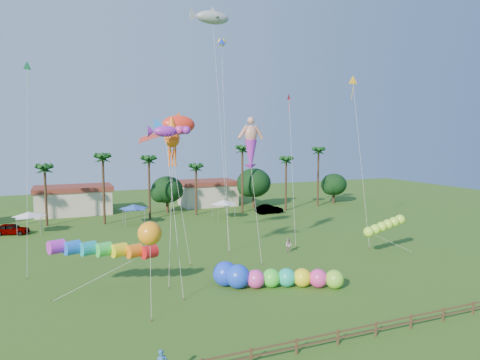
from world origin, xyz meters
name	(u,v)px	position (x,y,z in m)	size (l,w,h in m)	color
ground	(291,310)	(0.00, 0.00, 0.00)	(160.00, 160.00, 0.00)	#285116
tree_line	(183,188)	(3.57, 44.00, 4.28)	(69.46, 8.91, 11.00)	#3A2819
buildings_row	(139,199)	(-3.09, 50.00, 2.00)	(35.00, 7.00, 4.00)	beige
tent_row	(134,207)	(-6.00, 36.33, 2.75)	(31.00, 4.00, 0.60)	white
fence	(338,336)	(0.00, -6.00, 0.61)	(36.12, 0.12, 1.00)	brown
car_a	(11,229)	(-22.27, 36.62, 0.76)	(1.81, 4.49, 1.53)	#4C4C54
car_b	(269,209)	(16.89, 37.35, 0.77)	(1.64, 4.69, 1.55)	#4C4C54
spectator_b	(289,246)	(7.77, 14.25, 0.82)	(0.80, 0.62, 1.64)	#AE9491
caterpillar_inflatable	(280,278)	(1.52, 4.58, 0.88)	(9.89, 5.46, 2.09)	#EC3EA6
blue_ball	(225,274)	(-2.73, 6.86, 1.09)	(2.18, 2.18, 2.18)	#1C43FF
rainbow_tube	(123,254)	(-11.23, 8.19, 3.41)	(9.95, 2.78, 4.00)	red
green_worm	(369,232)	(14.87, 9.27, 2.80)	(9.17, 2.31, 3.48)	#B1FD38
orange_ball_kite	(150,233)	(-9.92, 3.38, 6.09)	(2.02, 2.37, 6.97)	orange
merman_kite	(251,147)	(3.15, 14.53, 12.06)	(2.41, 4.35, 14.73)	tan
fish_kite	(179,125)	(-3.73, 18.44, 14.41)	(5.78, 6.45, 15.56)	#FE2F1C
shark_kite	(213,18)	(1.71, 22.57, 27.31)	(5.58, 7.40, 28.30)	#91979F
squid_kite	(172,140)	(-6.20, 11.41, 12.80)	(2.38, 4.41, 14.97)	orange
lobster_kite	(166,131)	(-7.20, 9.54, 13.58)	(4.08, 6.11, 14.29)	purple
delta_kite_red	(289,101)	(10.71, 19.79, 17.58)	(1.54, 4.27, 18.51)	red
delta_kite_yellow	(353,83)	(17.68, 16.31, 19.65)	(1.38, 4.66, 20.59)	#FFB01A
delta_kite_green	(27,72)	(-18.36, 18.89, 19.29)	(1.20, 3.90, 20.34)	#35E26A
delta_kite_blue	(222,48)	(2.44, 21.45, 23.63)	(1.54, 4.85, 24.87)	blue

